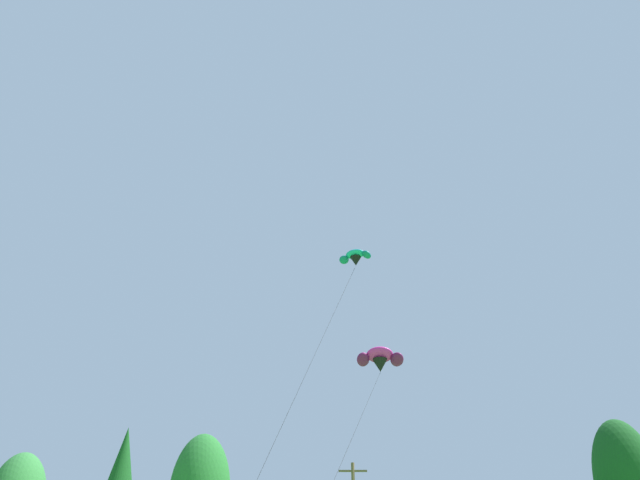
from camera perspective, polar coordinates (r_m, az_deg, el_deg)
parafoil_kite_high_teal at (r=34.98m, az=3.54°, el=-1.77°), size 6.74×11.11×17.74m
parafoil_kite_mid_magenta at (r=37.50m, az=6.00°, el=-11.77°), size 6.74×15.80×13.67m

